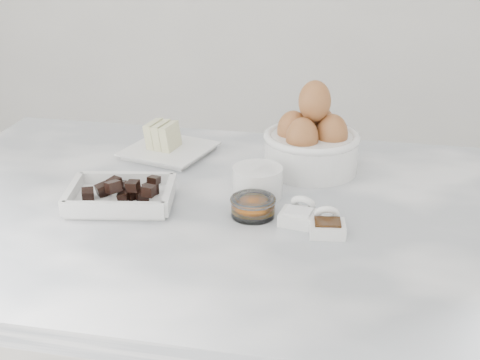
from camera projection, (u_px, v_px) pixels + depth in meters
name	position (u px, v px, depth m)	size (l,w,h in m)	color
marble_slab	(226.00, 216.00, 1.20)	(1.20, 0.80, 0.04)	white
chocolate_dish	(121.00, 193.00, 1.19)	(0.21, 0.17, 0.05)	white
butter_plate	(168.00, 144.00, 1.42)	(0.20, 0.20, 0.07)	white
sugar_ramekin	(257.00, 180.00, 1.22)	(0.09, 0.09, 0.05)	white
egg_bowl	(312.00, 142.00, 1.32)	(0.19, 0.19, 0.18)	white
honey_bowl	(254.00, 205.00, 1.16)	(0.07, 0.07, 0.03)	white
zest_bowl	(253.00, 206.00, 1.15)	(0.08, 0.08, 0.03)	white
vanilla_spoon	(327.00, 224.00, 1.09)	(0.06, 0.08, 0.04)	white
salt_spoon	(299.00, 214.00, 1.13)	(0.07, 0.08, 0.05)	white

